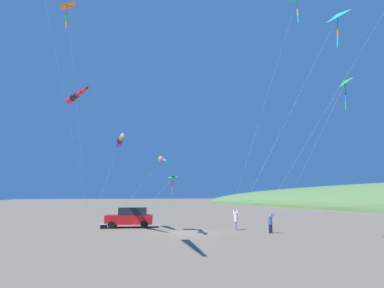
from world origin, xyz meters
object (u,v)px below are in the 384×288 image
(kite_windsock_striped_overhead, at_px, (119,141))
(kite_delta_long_streamer_right, at_px, (296,0))
(person_child_green_jacket, at_px, (270,222))
(kite_windsock_blue_topmost, at_px, (75,97))
(parked_car, at_px, (130,217))
(kite_delta_orange_high_right, at_px, (337,17))
(kite_delta_rainbow_low_near, at_px, (172,178))
(person_adult_flyer, at_px, (236,219))
(kite_windsock_purple_drifting, at_px, (162,160))
(kite_delta_long_streamer_left, at_px, (67,6))
(kite_delta_white_trailing, at_px, (343,85))
(cooler_box, at_px, (104,226))

(kite_windsock_striped_overhead, xyz_separation_m, kite_delta_long_streamer_right, (-8.41, 14.36, 7.18))
(person_child_green_jacket, height_order, kite_windsock_blue_topmost, kite_windsock_blue_topmost)
(parked_car, distance_m, kite_delta_long_streamer_right, 22.85)
(kite_delta_orange_high_right, distance_m, kite_delta_long_streamer_right, 11.80)
(kite_windsock_blue_topmost, relative_size, kite_delta_orange_high_right, 0.58)
(parked_car, height_order, kite_windsock_blue_topmost, kite_windsock_blue_topmost)
(kite_windsock_blue_topmost, relative_size, kite_delta_rainbow_low_near, 1.93)
(person_adult_flyer, distance_m, kite_delta_orange_high_right, 20.10)
(parked_car, distance_m, kite_windsock_purple_drifting, 8.21)
(kite_delta_long_streamer_left, relative_size, kite_delta_white_trailing, 1.34)
(kite_delta_long_streamer_right, bearing_deg, kite_windsock_purple_drifting, -61.48)
(kite_delta_rainbow_low_near, bearing_deg, parked_car, -76.56)
(person_child_green_jacket, bearing_deg, kite_delta_white_trailing, 74.02)
(kite_delta_long_streamer_right, bearing_deg, kite_delta_white_trailing, 80.48)
(kite_delta_white_trailing, height_order, kite_windsock_striped_overhead, kite_delta_white_trailing)
(parked_car, height_order, cooler_box, parked_car)
(kite_delta_rainbow_low_near, bearing_deg, kite_delta_white_trailing, 108.20)
(kite_delta_long_streamer_right, bearing_deg, cooler_box, -60.79)
(kite_windsock_blue_topmost, bearing_deg, kite_delta_white_trailing, 124.99)
(person_child_green_jacket, bearing_deg, cooler_box, -35.56)
(person_child_green_jacket, bearing_deg, person_adult_flyer, -66.67)
(person_adult_flyer, distance_m, kite_windsock_purple_drifting, 8.53)
(kite_windsock_purple_drifting, distance_m, kite_delta_orange_high_right, 20.09)
(kite_delta_long_streamer_left, bearing_deg, kite_delta_orange_high_right, 170.80)
(person_child_green_jacket, height_order, kite_delta_rainbow_low_near, kite_delta_rainbow_low_near)
(kite_windsock_purple_drifting, distance_m, kite_delta_white_trailing, 15.28)
(kite_delta_orange_high_right, bearing_deg, kite_windsock_blue_topmost, -16.70)
(parked_car, relative_size, kite_delta_rainbow_low_near, 0.79)
(cooler_box, xyz_separation_m, kite_windsock_blue_topmost, (3.12, 3.83, 10.74))
(kite_delta_white_trailing, relative_size, kite_windsock_striped_overhead, 1.63)
(kite_windsock_purple_drifting, xyz_separation_m, kite_delta_long_streamer_right, (-5.58, 10.27, 9.09))
(kite_delta_white_trailing, bearing_deg, kite_windsock_striped_overhead, -67.13)
(kite_delta_white_trailing, distance_m, kite_windsock_striped_overhead, 19.93)
(kite_delta_rainbow_low_near, xyz_separation_m, kite_delta_long_streamer_right, (-5.05, 9.32, 10.55))
(kite_delta_rainbow_low_near, distance_m, kite_delta_long_streamer_right, 14.96)
(parked_car, height_order, person_adult_flyer, parked_car)
(kite_delta_long_streamer_left, relative_size, kite_delta_long_streamer_right, 1.15)
(cooler_box, height_order, kite_delta_long_streamer_left, kite_delta_long_streamer_left)
(kite_delta_white_trailing, distance_m, kite_delta_rainbow_low_near, 14.54)
(person_child_green_jacket, height_order, kite_delta_long_streamer_left, kite_delta_long_streamer_left)
(kite_windsock_blue_topmost, bearing_deg, cooler_box, -129.19)
(cooler_box, xyz_separation_m, kite_delta_rainbow_low_near, (-4.21, 7.25, 4.13))
(kite_windsock_striped_overhead, height_order, kite_delta_long_streamer_right, kite_delta_long_streamer_right)
(cooler_box, relative_size, kite_delta_long_streamer_left, 0.04)
(kite_delta_orange_high_right, bearing_deg, kite_windsock_purple_drifting, -15.19)
(kite_delta_long_streamer_left, bearing_deg, kite_delta_long_streamer_right, 143.34)
(person_adult_flyer, bearing_deg, kite_delta_rainbow_low_near, 16.44)
(kite_delta_white_trailing, height_order, kite_delta_long_streamer_right, kite_delta_long_streamer_right)
(cooler_box, xyz_separation_m, kite_windsock_purple_drifting, (-3.68, 6.30, 5.59))
(kite_delta_orange_high_right, height_order, kite_delta_rainbow_low_near, kite_delta_orange_high_right)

